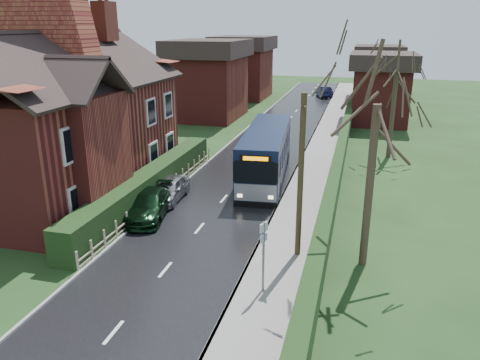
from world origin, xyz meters
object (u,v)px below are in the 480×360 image
(bus, at_px, (266,154))
(car_green, at_px, (149,205))
(bus_stop_sign, at_px, (264,247))
(car_silver, at_px, (170,189))
(brick_house, at_px, (60,116))
(telegraph_pole, at_px, (301,178))

(bus, height_order, car_green, bus)
(car_green, relative_size, bus_stop_sign, 1.59)
(car_silver, xyz_separation_m, bus_stop_sign, (6.80, -7.83, 1.20))
(brick_house, height_order, telegraph_pole, brick_house)
(car_green, bearing_deg, brick_house, 150.65)
(car_silver, relative_size, bus_stop_sign, 1.31)
(brick_house, relative_size, bus_stop_sign, 5.31)
(bus, relative_size, telegraph_pole, 1.54)
(bus_stop_sign, distance_m, telegraph_pole, 3.51)
(car_silver, bearing_deg, bus, 46.88)
(car_silver, bearing_deg, telegraph_pole, -34.69)
(brick_house, distance_m, car_silver, 7.04)
(brick_house, bearing_deg, bus_stop_sign, -30.23)
(brick_house, relative_size, telegraph_pole, 2.18)
(bus_stop_sign, xyz_separation_m, telegraph_pole, (0.80, 3.04, 1.57))
(car_silver, xyz_separation_m, telegraph_pole, (7.60, -4.79, 2.77))
(car_green, height_order, bus_stop_sign, bus_stop_sign)
(brick_house, relative_size, car_silver, 4.05)
(bus, bearing_deg, car_green, -125.73)
(car_silver, relative_size, telegraph_pole, 0.54)
(brick_house, bearing_deg, car_green, -19.10)
(brick_house, distance_m, bus, 11.89)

